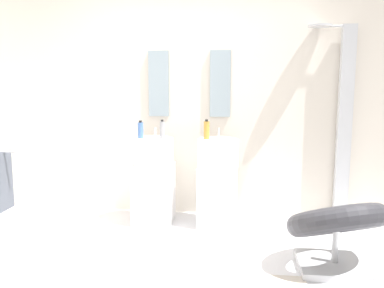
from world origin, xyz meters
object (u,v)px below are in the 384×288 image
object	(u,v)px
soap_bottle_grey	(162,130)
pedestal_sink_right	(218,181)
soap_bottle_amber	(207,130)
shower_column	(343,120)
soap_bottle_blue	(141,130)
lounge_chair	(336,227)
pedestal_sink_left	(154,180)
towel_rack	(1,183)

from	to	relation	value
soap_bottle_grey	pedestal_sink_right	bearing A→B (deg)	5.86
soap_bottle_grey	soap_bottle_amber	bearing A→B (deg)	7.26
shower_column	soap_bottle_blue	bearing A→B (deg)	-171.54
lounge_chair	soap_bottle_amber	world-z (taller)	soap_bottle_amber
pedestal_sink_left	towel_rack	bearing A→B (deg)	-138.89
pedestal_sink_right	towel_rack	size ratio (longest dim) A/B	1.05
shower_column	soap_bottle_grey	bearing A→B (deg)	-169.45
shower_column	pedestal_sink_left	bearing A→B (deg)	-171.67
pedestal_sink_left	towel_rack	distance (m)	1.48
pedestal_sink_right	lounge_chair	distance (m)	1.36
towel_rack	soap_bottle_blue	xyz separation A→B (m)	(0.98, 0.94, 0.36)
soap_bottle_amber	soap_bottle_blue	xyz separation A→B (m)	(-0.68, -0.02, -0.01)
pedestal_sink_right	lounge_chair	xyz separation A→B (m)	(0.98, -0.93, -0.11)
soap_bottle_amber	shower_column	bearing A→B (deg)	11.58
pedestal_sink_right	shower_column	xyz separation A→B (m)	(1.28, 0.29, 0.62)
towel_rack	pedestal_sink_left	bearing A→B (deg)	41.11
soap_bottle_blue	pedestal_sink_left	bearing A→B (deg)	10.49
pedestal_sink_right	towel_rack	xyz separation A→B (m)	(-1.78, -0.96, 0.17)
towel_rack	pedestal_sink_right	bearing A→B (deg)	28.49
towel_rack	soap_bottle_blue	distance (m)	1.41
pedestal_sink_right	soap_bottle_amber	size ratio (longest dim) A/B	5.06
pedestal_sink_left	lounge_chair	xyz separation A→B (m)	(1.65, -0.93, -0.11)
pedestal_sink_right	soap_bottle_grey	size ratio (longest dim) A/B	5.07
shower_column	soap_bottle_amber	bearing A→B (deg)	-168.42
shower_column	lounge_chair	size ratio (longest dim) A/B	2.00
pedestal_sink_left	soap_bottle_amber	world-z (taller)	soap_bottle_amber
soap_bottle_grey	soap_bottle_blue	distance (m)	0.24
soap_bottle_blue	lounge_chair	bearing A→B (deg)	-27.17
pedestal_sink_left	lounge_chair	world-z (taller)	pedestal_sink_left
soap_bottle_amber	soap_bottle_blue	world-z (taller)	soap_bottle_amber
pedestal_sink_left	soap_bottle_blue	distance (m)	0.54
lounge_chair	towel_rack	bearing A→B (deg)	-179.37
soap_bottle_amber	pedestal_sink_left	bearing A→B (deg)	179.90
towel_rack	soap_bottle_amber	size ratio (longest dim) A/B	4.80
shower_column	lounge_chair	distance (m)	1.45
soap_bottle_amber	towel_rack	bearing A→B (deg)	-149.87
shower_column	soap_bottle_amber	distance (m)	1.43
shower_column	towel_rack	size ratio (longest dim) A/B	2.16
towel_rack	soap_bottle_amber	distance (m)	1.95
pedestal_sink_left	soap_bottle_blue	bearing A→B (deg)	-169.51
soap_bottle_blue	towel_rack	bearing A→B (deg)	-136.18
pedestal_sink_right	shower_column	bearing A→B (deg)	12.57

